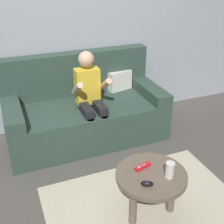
{
  "coord_description": "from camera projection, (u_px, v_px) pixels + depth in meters",
  "views": [
    {
      "loc": [
        -0.7,
        -1.67,
        1.79
      ],
      "look_at": [
        0.16,
        0.48,
        0.59
      ],
      "focal_mm": 47.35,
      "sensor_mm": 36.0,
      "label": 1
    }
  ],
  "objects": [
    {
      "name": "wall_back",
      "position": [
        61.0,
        17.0,
        3.1
      ],
      "size": [
        5.18,
        0.05,
        2.5
      ],
      "primitive_type": "cube",
      "color": "#999EA8",
      "rests_on": "ground"
    },
    {
      "name": "game_remote_red_near_edge",
      "position": [
        143.0,
        167.0,
        2.23
      ],
      "size": [
        0.14,
        0.07,
        0.03
      ],
      "color": "red",
      "rests_on": "coffee_table"
    },
    {
      "name": "person_seated_on_couch",
      "position": [
        90.0,
        95.0,
        2.98
      ],
      "size": [
        0.34,
        0.42,
        1.0
      ],
      "color": "black",
      "rests_on": "ground"
    },
    {
      "name": "soda_can",
      "position": [
        170.0,
        170.0,
        2.12
      ],
      "size": [
        0.07,
        0.07,
        0.12
      ],
      "primitive_type": "cylinder",
      "color": "silver",
      "rests_on": "coffee_table"
    },
    {
      "name": "area_rug",
      "position": [
        148.0,
        211.0,
        2.35
      ],
      "size": [
        1.56,
        1.2,
        0.01
      ],
      "primitive_type": "cube",
      "color": "#BCB299",
      "rests_on": "ground"
    },
    {
      "name": "nunchuk_black",
      "position": [
        147.0,
        184.0,
        2.05
      ],
      "size": [
        0.1,
        0.08,
        0.05
      ],
      "color": "black",
      "rests_on": "coffee_table"
    },
    {
      "name": "ground_plane",
      "position": [
        116.0,
        204.0,
        2.43
      ],
      "size": [
        10.35,
        10.35,
        0.0
      ],
      "primitive_type": "plane",
      "color": "#4C4742"
    },
    {
      "name": "couch",
      "position": [
        84.0,
        111.0,
        3.26
      ],
      "size": [
        1.68,
        0.8,
        0.89
      ],
      "color": "#2D4238",
      "rests_on": "ground"
    },
    {
      "name": "coffee_table",
      "position": [
        150.0,
        180.0,
        2.21
      ],
      "size": [
        0.53,
        0.53,
        0.39
      ],
      "color": "brown",
      "rests_on": "ground"
    }
  ]
}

